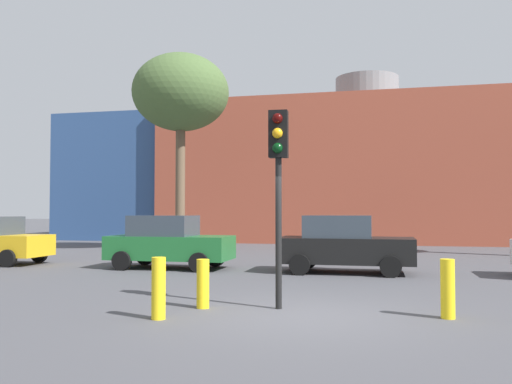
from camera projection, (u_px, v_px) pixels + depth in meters
ground_plane at (304, 315)px, 9.49m from camera, size 200.00×200.00×0.00m
building_backdrop at (367, 174)px, 34.43m from camera, size 39.07×11.17×10.40m
parked_car_1 at (169, 242)px, 17.26m from camera, size 3.92×1.92×1.70m
parked_car_2 at (344, 244)px, 16.01m from camera, size 3.95×1.94×1.71m
traffic_light_island at (278, 162)px, 10.20m from camera, size 0.37×0.37×3.76m
bare_tree_1 at (181, 94)px, 24.78m from camera, size 4.45×4.45×9.09m
bollard_yellow_0 at (159, 288)px, 9.17m from camera, size 0.24×0.24×1.05m
bollard_yellow_1 at (448, 289)px, 9.22m from camera, size 0.24×0.24×1.02m
bollard_yellow_2 at (203, 284)px, 10.21m from camera, size 0.24×0.24×0.93m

